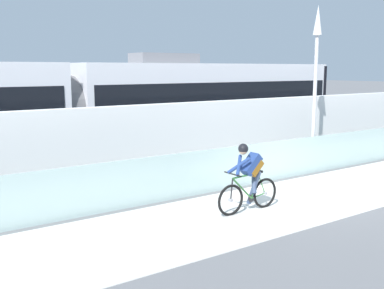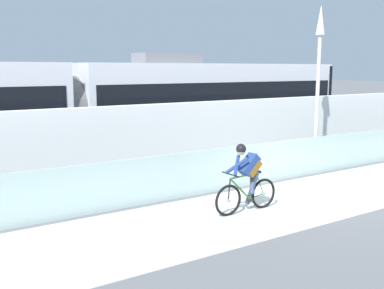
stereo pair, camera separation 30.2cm
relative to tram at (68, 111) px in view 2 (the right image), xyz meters
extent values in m
plane|color=slate|center=(4.05, -6.85, -1.89)|extent=(200.00, 200.00, 0.00)
cube|color=silver|center=(4.05, -6.85, -1.89)|extent=(32.00, 3.20, 0.01)
cube|color=#ADC6C1|center=(4.05, -5.00, -1.31)|extent=(32.00, 0.05, 1.16)
cube|color=white|center=(4.05, -3.20, -0.76)|extent=(32.00, 0.36, 2.27)
cube|color=#595654|center=(4.05, -0.72, -1.89)|extent=(32.00, 0.08, 0.01)
cube|color=#595654|center=(4.05, 0.72, -1.89)|extent=(32.00, 0.08, 0.01)
cylinder|color=black|center=(-2.22, -0.72, -1.59)|extent=(0.60, 0.10, 0.60)
cube|color=silver|center=(5.76, 0.00, 0.01)|extent=(11.00, 2.50, 3.10)
cube|color=black|center=(5.76, 0.00, 0.36)|extent=(10.56, 2.54, 1.04)
cube|color=#19599E|center=(5.76, 0.00, -1.36)|extent=(10.78, 2.53, 0.28)
cube|color=slate|center=(3.78, 0.00, 1.74)|extent=(2.40, 1.10, 0.36)
cube|color=#232326|center=(2.24, 0.00, -1.53)|extent=(1.40, 1.88, 0.20)
cylinder|color=black|center=(2.24, -0.72, -1.59)|extent=(0.60, 0.10, 0.60)
cylinder|color=black|center=(2.24, 0.72, -1.59)|extent=(0.60, 0.10, 0.60)
cube|color=#232326|center=(9.28, 0.00, -1.53)|extent=(1.40, 1.88, 0.20)
cylinder|color=black|center=(9.28, -0.72, -1.59)|extent=(0.60, 0.10, 0.60)
cylinder|color=black|center=(9.28, 0.72, -1.59)|extent=(0.60, 0.10, 0.60)
cube|color=black|center=(11.21, 0.00, 0.01)|extent=(0.16, 2.54, 2.94)
cylinder|color=#59595B|center=(0.01, 0.00, 0.01)|extent=(0.60, 2.30, 2.30)
torus|color=black|center=(1.24, -6.85, -1.53)|extent=(0.72, 0.06, 0.72)
cylinder|color=#99999E|center=(1.24, -6.85, -1.53)|extent=(0.07, 0.10, 0.07)
torus|color=black|center=(2.29, -6.85, -1.53)|extent=(0.72, 0.06, 0.72)
cylinder|color=#99999E|center=(2.29, -6.85, -1.53)|extent=(0.07, 0.10, 0.07)
cylinder|color=#337233|center=(1.58, -6.85, -1.32)|extent=(0.60, 0.04, 0.58)
cylinder|color=#337233|center=(1.96, -6.85, -1.30)|extent=(0.22, 0.04, 0.59)
cylinder|color=#337233|center=(1.67, -6.85, -1.03)|extent=(0.76, 0.04, 0.07)
cylinder|color=#337233|center=(2.08, -6.85, -1.56)|extent=(0.43, 0.03, 0.09)
cylinder|color=#337233|center=(2.17, -6.85, -1.27)|extent=(0.27, 0.02, 0.53)
cylinder|color=black|center=(1.27, -6.85, -1.29)|extent=(0.08, 0.03, 0.49)
cube|color=black|center=(2.05, -6.85, -0.99)|extent=(0.24, 0.10, 0.05)
cylinder|color=black|center=(1.29, -6.85, -0.94)|extent=(0.03, 0.58, 0.03)
cylinder|color=#262628|center=(1.87, -6.85, -1.59)|extent=(0.18, 0.02, 0.18)
cube|color=navy|center=(1.83, -6.85, -0.78)|extent=(0.50, 0.28, 0.51)
cube|color=#8C5919|center=(1.92, -6.85, -0.87)|extent=(0.38, 0.30, 0.38)
sphere|color=tan|center=(1.59, -6.85, -0.43)|extent=(0.20, 0.20, 0.20)
sphere|color=black|center=(1.59, -6.85, -0.40)|extent=(0.23, 0.23, 0.23)
cylinder|color=navy|center=(1.47, -6.85, -0.77)|extent=(0.44, 0.41, 0.41)
cylinder|color=navy|center=(1.47, -6.85, -0.77)|extent=(0.44, 0.41, 0.41)
cylinder|color=#384766|center=(1.94, -6.85, -1.35)|extent=(0.29, 0.33, 0.80)
cylinder|color=#384766|center=(1.94, -6.85, -1.21)|extent=(0.29, 0.33, 0.54)
cylinder|color=gray|center=(6.48, -4.70, -1.79)|extent=(0.24, 0.24, 0.20)
cylinder|color=silver|center=(6.48, -4.70, 0.31)|extent=(0.12, 0.12, 4.20)
cone|color=white|center=(6.48, -4.70, 2.86)|extent=(0.28, 0.28, 0.90)
camera|label=1|loc=(-5.22, -14.52, 1.37)|focal=43.29mm
camera|label=2|loc=(-4.97, -14.69, 1.37)|focal=43.29mm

